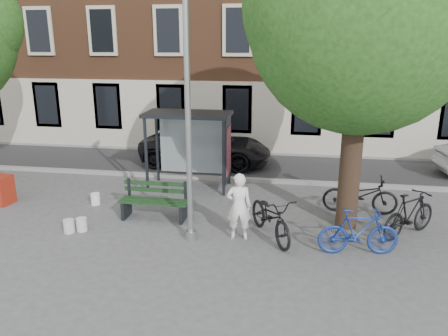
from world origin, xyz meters
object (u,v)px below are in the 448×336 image
bus_shelter (200,133)px  bike_d (410,214)px  lamppost (188,133)px  painter (239,206)px  bench (155,203)px  bike_c (271,216)px  bike_b (358,232)px  car_dark (206,147)px  bike_a (360,195)px  notice_sign (353,163)px

bus_shelter → bike_d: size_ratio=1.43×
lamppost → painter: 2.27m
bench → bike_c: 3.42m
lamppost → bike_b: size_ratio=3.21×
bike_b → car_dark: 8.80m
bike_b → car_dark: (-5.11, 7.16, 0.16)m
painter → bike_c: (0.80, 0.17, -0.29)m
lamppost → bike_a: bearing=29.6°
bench → bike_c: (3.33, -0.78, 0.12)m
painter → bike_d: painter is taller
bike_c → car_dark: (-3.02, 6.58, 0.14)m
bike_a → lamppost: bearing=122.3°
bike_c → notice_sign: size_ratio=1.22×
bench → bike_a: bike_a is taller
lamppost → bus_shelter: size_ratio=2.14×
bench → notice_sign: 6.07m
lamppost → notice_sign: bearing=37.7°
bus_shelter → car_dark: bus_shelter is taller
bike_a → bike_d: bike_d is taller
lamppost → car_dark: lamppost is taller
notice_sign → bench: bearing=179.4°
bike_d → car_dark: size_ratio=0.38×
bike_c → bike_a: bearing=12.3°
lamppost → bike_d: 6.05m
bike_d → bench: bearing=47.8°
car_dark → painter: bearing=-160.8°
bike_d → bike_c: bearing=59.6°
painter → bike_a: bearing=-151.6°
bench → notice_sign: bearing=20.9°
bike_a → bike_d: (1.04, -1.43, 0.04)m
bench → bike_d: bike_d is taller
painter → bike_d: bearing=-175.2°
bike_a → bike_d: 1.77m
bike_b → bike_d: 1.91m
painter → bench: (-2.53, 0.95, -0.41)m
painter → bike_c: bearing=-174.5°
notice_sign → bike_d: bearing=-82.1°
bike_c → notice_sign: notice_sign is taller
painter → bench: bearing=-27.1°
bike_b → car_dark: car_dark is taller
bike_a → notice_sign: 1.09m
bike_b → bike_d: (1.43, 1.26, 0.03)m
painter → bike_d: size_ratio=0.88×
bike_a → bike_b: (-0.39, -2.70, 0.01)m
bike_b → bike_d: size_ratio=0.95×
bike_a → car_dark: bearing=53.7°
lamppost → bike_a: size_ratio=2.86×
bike_b → painter: bearing=74.3°
painter → notice_sign: (3.10, 3.06, 0.43)m
bench → car_dark: bearing=87.3°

